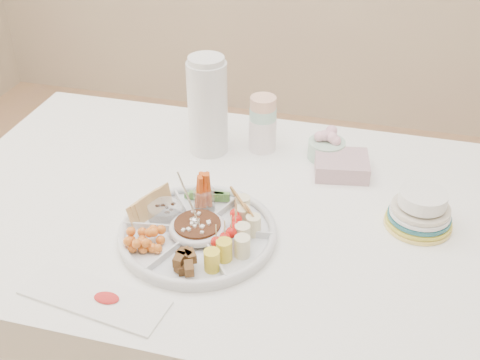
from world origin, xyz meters
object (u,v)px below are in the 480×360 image
(dining_table, at_px, (221,306))
(plate_stack, at_px, (421,208))
(thermos, at_px, (208,105))
(party_tray, at_px, (198,231))

(dining_table, bearing_deg, plate_stack, 4.47)
(dining_table, height_order, plate_stack, plate_stack)
(thermos, bearing_deg, dining_table, -67.63)
(dining_table, relative_size, party_tray, 4.00)
(dining_table, relative_size, plate_stack, 9.04)
(thermos, distance_m, plate_stack, 0.67)
(thermos, xyz_separation_m, plate_stack, (0.62, -0.22, -0.10))
(thermos, relative_size, plate_stack, 1.80)
(dining_table, xyz_separation_m, plate_stack, (0.51, 0.04, 0.43))
(plate_stack, bearing_deg, thermos, 160.22)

